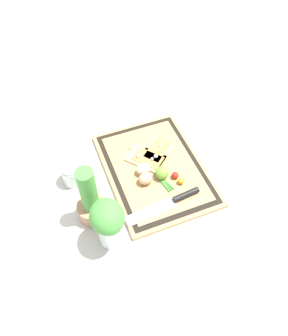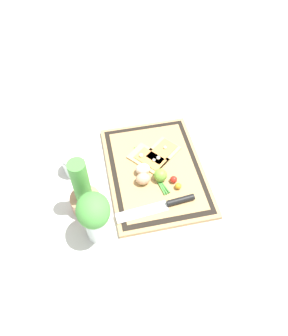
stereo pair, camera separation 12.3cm
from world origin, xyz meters
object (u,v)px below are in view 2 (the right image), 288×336
pizza_slice_far (148,159)px  herb_pot (84,194)px  egg_brown (143,179)px  knife (169,204)px  cherry_tomato_yellow (178,186)px  herb_glass (94,216)px  lime (160,175)px  sauce_jar (74,165)px  cherry_tomato_red (174,179)px  pizza_slice_near (160,153)px  egg_pink (143,169)px

pizza_slice_far → herb_pot: 0.30m
egg_brown → knife: bearing=-149.2°
knife → cherry_tomato_yellow: bearing=-39.4°
herb_glass → lime: bearing=-57.2°
cherry_tomato_yellow → herb_glass: 0.34m
knife → sauce_jar: sauce_jar is taller
egg_brown → herb_glass: herb_glass is taller
sauce_jar → cherry_tomato_red: bearing=-111.6°
knife → herb_glass: herb_glass is taller
lime → sauce_jar: size_ratio=0.56×
pizza_slice_far → sauce_jar: size_ratio=1.94×
knife → sauce_jar: size_ratio=3.27×
lime → cherry_tomato_red: lime is taller
lime → knife: bearing=-178.6°
pizza_slice_far → lime: lime is taller
herb_pot → sauce_jar: bearing=9.2°
knife → sauce_jar: (0.23, 0.31, 0.01)m
cherry_tomato_yellow → lime: bearing=46.4°
pizza_slice_near → knife: 0.23m
egg_brown → sauce_jar: (0.12, 0.24, -0.01)m
cherry_tomato_red → herb_glass: (-0.14, 0.30, 0.09)m
herb_pot → herb_glass: size_ratio=1.22×
pizza_slice_near → lime: bearing=165.9°
egg_pink → pizza_slice_far: bearing=-30.0°
pizza_slice_near → herb_glass: bearing=134.8°
egg_pink → lime: 0.07m
pizza_slice_far → cherry_tomato_red: bearing=-150.6°
egg_brown → lime: bearing=-89.0°
pizza_slice_near → herb_pot: bearing=118.6°
pizza_slice_near → egg_brown: (-0.12, 0.09, 0.02)m
cherry_tomato_red → herb_pot: size_ratio=0.11×
lime → cherry_tomato_red: size_ratio=1.86×
pizza_slice_far → cherry_tomato_red: cherry_tomato_red is taller
pizza_slice_near → sauce_jar: size_ratio=2.08×
sauce_jar → herb_glass: bearing=-168.9°
egg_pink → sauce_jar: bearing=73.0°
pizza_slice_near → knife: bearing=173.5°
pizza_slice_far → egg_pink: size_ratio=3.15×
pizza_slice_near → egg_pink: 0.11m
pizza_slice_far → sauce_jar: (0.02, 0.28, 0.01)m
pizza_slice_far → egg_brown: bearing=157.6°
knife → pizza_slice_far: bearing=6.8°
cherry_tomato_red → herb_pot: 0.33m
pizza_slice_far → knife: pizza_slice_far is taller
egg_brown → sauce_jar: 0.27m
pizza_slice_far → lime: size_ratio=3.43×
knife → egg_brown: egg_brown is taller
lime → herb_glass: herb_glass is taller
lime → pizza_slice_far: bearing=12.9°
egg_pink → herb_pot: (-0.09, 0.22, 0.04)m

